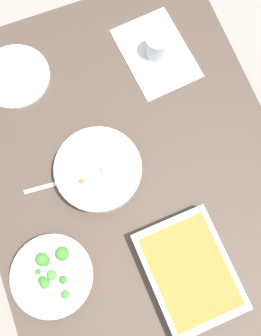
# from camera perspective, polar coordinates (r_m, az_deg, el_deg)

# --- Properties ---
(ground_plane) EXTENTS (6.00, 6.00, 0.00)m
(ground_plane) POSITION_cam_1_polar(r_m,az_deg,el_deg) (1.95, 0.00, -5.45)
(ground_plane) COLOR #9E9389
(dining_table) EXTENTS (1.20, 0.90, 0.74)m
(dining_table) POSITION_cam_1_polar(r_m,az_deg,el_deg) (1.31, 0.00, -0.98)
(dining_table) COLOR #4C3D33
(dining_table) RESTS_ON ground_plane
(placemat) EXTENTS (0.30, 0.22, 0.00)m
(placemat) POSITION_cam_1_polar(r_m,az_deg,el_deg) (1.37, 3.58, 15.63)
(placemat) COLOR silver
(placemat) RESTS_ON dining_table
(stew_bowl) EXTENTS (0.25, 0.25, 0.06)m
(stew_bowl) POSITION_cam_1_polar(r_m,az_deg,el_deg) (1.19, -4.51, -0.27)
(stew_bowl) COLOR silver
(stew_bowl) RESTS_ON dining_table
(broccoli_bowl) EXTENTS (0.23, 0.23, 0.07)m
(broccoli_bowl) POSITION_cam_1_polar(r_m,az_deg,el_deg) (1.18, -10.79, -14.42)
(broccoli_bowl) COLOR silver
(broccoli_bowl) RESTS_ON dining_table
(baking_dish) EXTENTS (0.31, 0.23, 0.06)m
(baking_dish) POSITION_cam_1_polar(r_m,az_deg,el_deg) (1.16, 8.13, -14.02)
(baking_dish) COLOR silver
(baking_dish) RESTS_ON dining_table
(drink_cup) EXTENTS (0.07, 0.07, 0.08)m
(drink_cup) POSITION_cam_1_polar(r_m,az_deg,el_deg) (1.34, 3.68, 16.41)
(drink_cup) COLOR #B2BCC6
(drink_cup) RESTS_ON dining_table
(side_plate) EXTENTS (0.22, 0.22, 0.01)m
(side_plate) POSITION_cam_1_polar(r_m,az_deg,el_deg) (1.37, -15.74, 12.15)
(side_plate) COLOR white
(side_plate) RESTS_ON dining_table
(spoon_by_stew) EXTENTS (0.03, 0.18, 0.01)m
(spoon_by_stew) POSITION_cam_1_polar(r_m,az_deg,el_deg) (1.23, -9.54, -1.96)
(spoon_by_stew) COLOR silver
(spoon_by_stew) RESTS_ON dining_table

